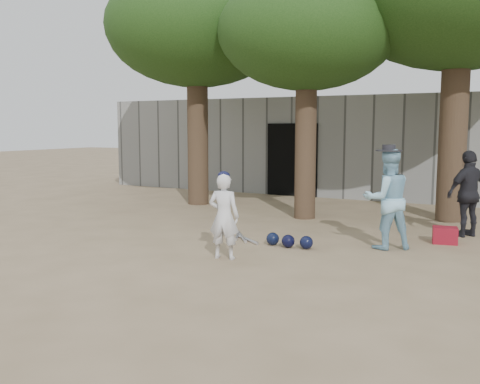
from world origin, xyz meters
The scene contains 9 objects.
ground centered at (0.00, 0.00, 0.00)m, with size 70.00×70.00×0.00m, color #937C5E.
boy_player centered at (0.85, -0.01, 0.68)m, with size 0.50×0.33×1.37m, color silver.
spectator_blue centered at (2.97, 1.92, 0.86)m, with size 0.84×0.65×1.72m, color #8FC4DD.
spectator_dark centered at (4.12, 3.70, 0.83)m, with size 0.97×0.40×1.66m, color black.
red_bag centered at (3.82, 2.83, 0.15)m, with size 0.42×0.32×0.30m, color maroon.
back_building centered at (0.00, 10.33, 1.50)m, with size 16.00×5.24×3.00m.
helmet_row centered at (1.45, 1.22, 0.11)m, with size 0.87×0.29×0.23m.
bat_pile centered at (0.42, 1.44, 0.03)m, with size 0.84×0.82×0.06m.
tree_row centered at (0.74, 5.02, 4.69)m, with size 11.40×5.80×6.69m.
Camera 1 is at (4.97, -7.28, 2.09)m, focal length 40.00 mm.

